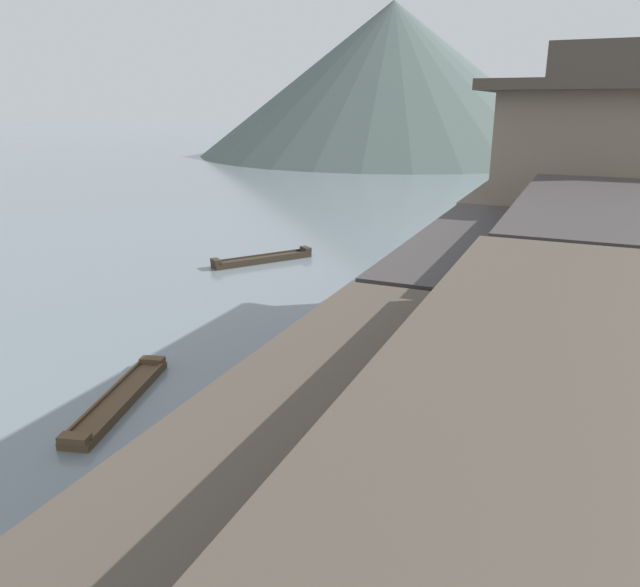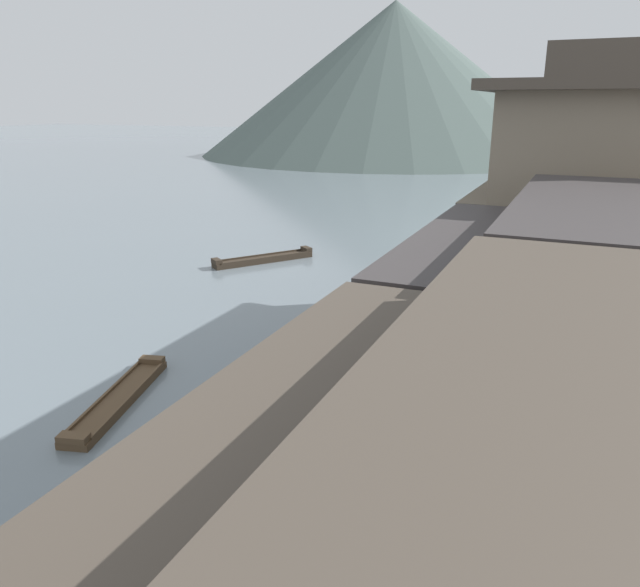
% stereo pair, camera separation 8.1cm
% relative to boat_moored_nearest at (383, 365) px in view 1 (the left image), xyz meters
% --- Properties ---
extents(boat_moored_nearest, '(2.33, 5.20, 0.39)m').
position_rel_boat_moored_nearest_xyz_m(boat_moored_nearest, '(0.00, 0.00, 0.00)').
color(boat_moored_nearest, '#232326').
rests_on(boat_moored_nearest, ground).
extents(boat_moored_third, '(1.61, 4.44, 0.45)m').
position_rel_boat_moored_nearest_xyz_m(boat_moored_third, '(-0.04, 28.47, 0.02)').
color(boat_moored_third, '#423328').
rests_on(boat_moored_third, ground).
extents(boat_moored_far, '(3.90, 5.05, 0.50)m').
position_rel_boat_moored_nearest_xyz_m(boat_moored_far, '(-10.15, 10.46, 0.03)').
color(boat_moored_far, '#33281E').
rests_on(boat_moored_far, ground).
extents(boat_midriver_drifting, '(2.18, 5.14, 0.38)m').
position_rel_boat_moored_nearest_xyz_m(boat_midriver_drifting, '(-6.15, -5.25, -0.00)').
color(boat_midriver_drifting, brown).
rests_on(boat_midriver_drifting, ground).
extents(boat_midriver_upstream, '(2.19, 4.79, 0.78)m').
position_rel_boat_moored_nearest_xyz_m(boat_midriver_upstream, '(0.35, 10.92, 0.14)').
color(boat_midriver_upstream, '#232326').
rests_on(boat_midriver_upstream, ground).
extents(boat_upstream_distant, '(1.19, 5.02, 0.77)m').
position_rel_boat_moored_nearest_xyz_m(boat_upstream_distant, '(0.32, 16.45, 0.13)').
color(boat_upstream_distant, brown).
rests_on(boat_upstream_distant, ground).
extents(house_waterfront_second, '(6.72, 6.46, 6.14)m').
position_rel_boat_moored_nearest_xyz_m(house_waterfront_second, '(5.97, -7.00, 3.48)').
color(house_waterfront_second, '#75604C').
rests_on(house_waterfront_second, riverbank_right).
extents(house_waterfront_tall, '(6.24, 7.48, 8.74)m').
position_rel_boat_moored_nearest_xyz_m(house_waterfront_tall, '(5.72, 0.62, 4.78)').
color(house_waterfront_tall, gray).
rests_on(house_waterfront_tall, riverbank_right).
extents(house_waterfront_narrow, '(6.85, 6.67, 8.74)m').
position_rel_boat_moored_nearest_xyz_m(house_waterfront_narrow, '(6.03, 7.57, 4.78)').
color(house_waterfront_narrow, '#7F705B').
rests_on(house_waterfront_narrow, riverbank_right).
extents(house_waterfront_far, '(5.72, 5.82, 6.14)m').
position_rel_boat_moored_nearest_xyz_m(house_waterfront_far, '(5.47, 13.88, 3.49)').
color(house_waterfront_far, brown).
rests_on(house_waterfront_far, riverbank_right).
extents(hill_far_west, '(63.51, 63.51, 23.94)m').
position_rel_boat_moored_nearest_xyz_m(hill_far_west, '(-26.01, 83.81, 11.84)').
color(hill_far_west, '#4C5B56').
rests_on(hill_far_west, ground).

